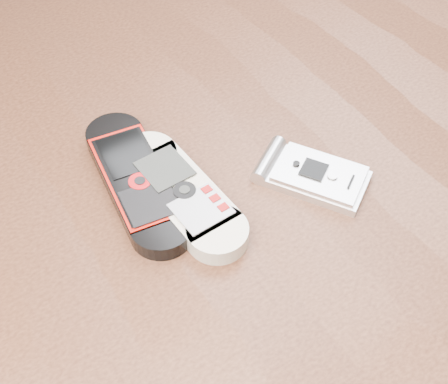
% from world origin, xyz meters
% --- Properties ---
extents(table, '(1.20, 0.80, 0.75)m').
position_xyz_m(table, '(0.00, 0.00, 0.64)').
color(table, black).
rests_on(table, ground).
extents(nokia_white, '(0.05, 0.15, 0.02)m').
position_xyz_m(nokia_white, '(-0.02, 0.02, 0.76)').
color(nokia_white, silver).
rests_on(nokia_white, table).
extents(nokia_black_red, '(0.07, 0.16, 0.02)m').
position_xyz_m(nokia_black_red, '(-0.05, 0.05, 0.76)').
color(nokia_black_red, black).
rests_on(nokia_black_red, table).
extents(motorola_razr, '(0.09, 0.10, 0.01)m').
position_xyz_m(motorola_razr, '(0.08, -0.02, 0.76)').
color(motorola_razr, silver).
rests_on(motorola_razr, table).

